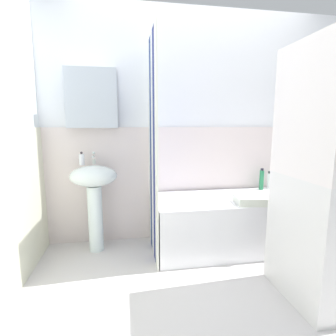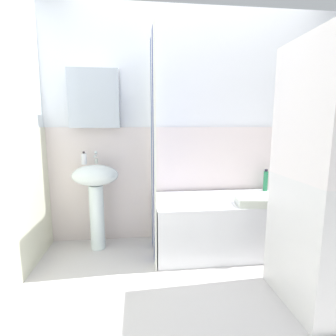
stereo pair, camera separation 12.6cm
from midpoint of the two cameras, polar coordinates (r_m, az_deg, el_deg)
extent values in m
cube|color=silver|center=(2.06, 13.46, -28.00)|extent=(4.80, 5.60, 0.04)
cube|color=white|center=(2.86, 4.32, 8.87)|extent=(3.60, 0.05, 2.40)
cube|color=silver|center=(2.89, 4.33, -3.12)|extent=(3.60, 0.02, 1.20)
cube|color=silver|center=(2.71, -17.57, 14.24)|extent=(0.48, 0.12, 0.56)
cube|color=silver|center=(2.13, -33.36, -9.25)|extent=(0.02, 1.81, 1.20)
cylinder|color=white|center=(2.71, -16.80, -10.50)|extent=(0.14, 0.14, 0.64)
ellipsoid|color=white|center=(2.60, -17.23, -1.70)|extent=(0.44, 0.34, 0.20)
cylinder|color=silver|center=(2.68, -17.08, 1.33)|extent=(0.03, 0.03, 0.05)
cylinder|color=silver|center=(2.62, -17.28, 2.38)|extent=(0.02, 0.10, 0.02)
sphere|color=silver|center=(2.67, -17.17, 3.14)|extent=(0.03, 0.03, 0.03)
cylinder|color=white|center=(2.66, -19.55, 1.75)|extent=(0.05, 0.05, 0.10)
sphere|color=#2B242A|center=(2.65, -19.62, 3.13)|extent=(0.02, 0.02, 0.02)
cube|color=white|center=(2.73, 11.17, -11.56)|extent=(1.43, 0.68, 0.52)
cube|color=white|center=(2.13, -4.21, 3.32)|extent=(0.01, 0.14, 2.00)
cube|color=navy|center=(2.26, -4.53, 3.67)|extent=(0.01, 0.14, 2.00)
cube|color=white|center=(2.40, -4.82, 3.99)|extent=(0.01, 0.14, 2.00)
cube|color=navy|center=(2.53, -5.08, 4.27)|extent=(0.01, 0.14, 2.00)
cube|color=white|center=(2.67, -5.31, 4.52)|extent=(0.01, 0.14, 2.00)
cylinder|color=white|center=(3.14, 20.06, -2.64)|extent=(0.04, 0.04, 0.17)
cylinder|color=#282C2A|center=(3.12, 20.16, -0.89)|extent=(0.03, 0.03, 0.02)
cylinder|color=#277F4E|center=(3.05, 18.56, -2.51)|extent=(0.05, 0.05, 0.21)
cylinder|color=#221D2D|center=(3.03, 18.67, -0.30)|extent=(0.03, 0.03, 0.02)
cube|color=silver|center=(2.48, 16.15, -6.71)|extent=(0.29, 0.25, 0.07)
cube|color=silver|center=(2.19, 30.41, -12.92)|extent=(0.62, 0.62, 0.88)
camera|label=1|loc=(0.06, -91.51, -0.25)|focal=28.04mm
camera|label=2|loc=(0.06, 88.49, 0.25)|focal=28.04mm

